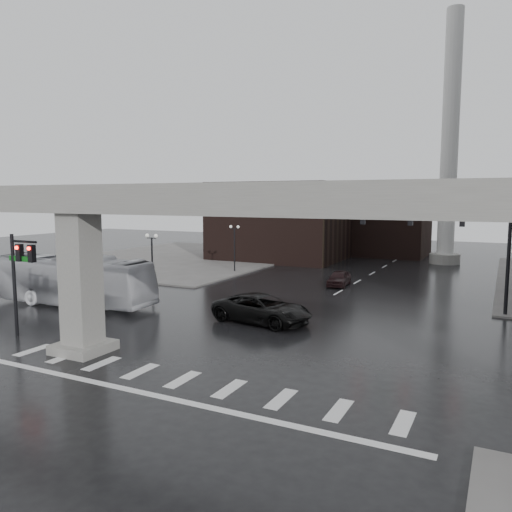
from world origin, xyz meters
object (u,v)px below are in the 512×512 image
Objects in this scene: pickup_truck at (262,309)px; city_bus at (72,280)px; far_car at (339,278)px; signal_mast_arm at (450,230)px.

city_bus is at bearing 103.73° from pickup_truck.
far_car is (15.57, 16.96, -1.18)m from city_bus.
far_car is (0.36, 15.39, -0.21)m from pickup_truck.
signal_mast_arm reaches higher than pickup_truck.
city_bus is 3.27× the size of far_car.
city_bus reaches higher than pickup_truck.
pickup_truck reaches higher than far_car.
signal_mast_arm is 1.83× the size of pickup_truck.
pickup_truck is (-10.28, -9.06, -4.91)m from signal_mast_arm.
signal_mast_arm is 2.93× the size of far_car.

